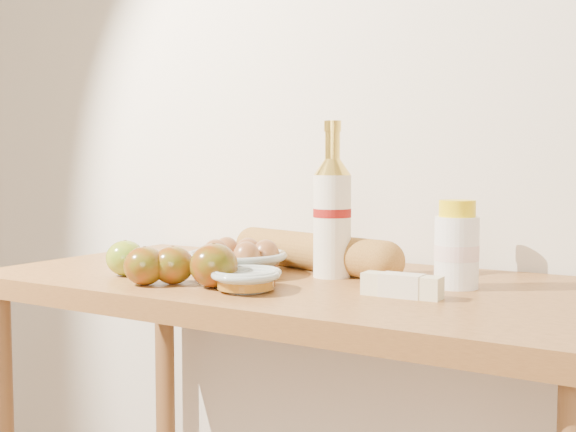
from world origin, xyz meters
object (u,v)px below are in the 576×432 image
Objects in this scene: table at (296,342)px; bourbon_bottle at (332,214)px; cream_bottle at (457,247)px; baguette at (313,252)px; egg_bowl at (238,260)px.

bourbon_bottle is (0.05, 0.05, 0.24)m from table.
table is at bearing 177.33° from cream_bottle.
cream_bottle is at bearing 7.37° from baguette.
table is 2.62× the size of baguette.
cream_bottle reaches higher than baguette.
egg_bowl is (-0.17, -0.07, -0.09)m from bourbon_bottle.
table is 0.25m from bourbon_bottle.
cream_bottle is (0.29, 0.05, 0.19)m from table.
table is 0.19m from egg_bowl.
cream_bottle is 0.76× the size of egg_bowl.
bourbon_bottle is 0.12m from baguette.
egg_bowl is at bearing -170.93° from bourbon_bottle.
bourbon_bottle is at bearing 168.58° from cream_bottle.
table is 0.19m from baguette.
baguette is (-0.02, 0.10, 0.16)m from table.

